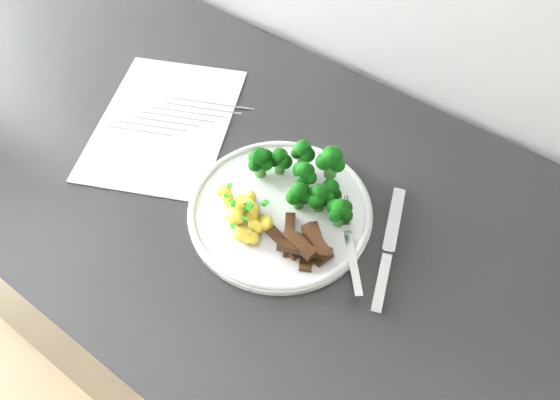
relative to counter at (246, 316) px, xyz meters
name	(u,v)px	position (x,y,z in m)	size (l,w,h in m)	color
counter	(246,316)	(0.00, 0.00, 0.00)	(2.45, 0.61, 0.92)	black
recipe_paper	(165,122)	(-0.16, 0.03, 0.46)	(0.31, 0.35, 0.00)	silver
plate	(280,210)	(0.09, 0.00, 0.47)	(0.26, 0.26, 0.01)	white
broccoli	(308,176)	(0.11, 0.04, 0.50)	(0.18, 0.10, 0.07)	#2E6220
potatoes	(244,215)	(0.06, -0.05, 0.48)	(0.10, 0.08, 0.04)	#EED84C
beef_strips	(304,244)	(0.16, -0.04, 0.48)	(0.10, 0.07, 0.03)	black
fork	(351,247)	(0.21, 0.00, 0.48)	(0.11, 0.13, 0.01)	silver
knife	(386,262)	(0.25, 0.01, 0.47)	(0.08, 0.19, 0.02)	silver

